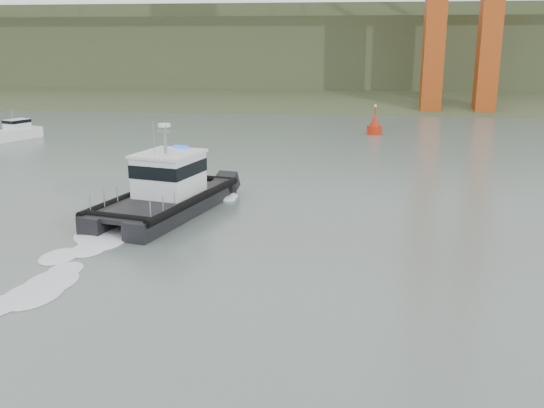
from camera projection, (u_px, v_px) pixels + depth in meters
The scene contains 5 objects.
ground at pixel (199, 323), 23.48m from camera, with size 400.00×400.00×0.00m, color #4E5D57.
headlands at pixel (326, 59), 142.03m from camera, with size 500.00×105.36×27.12m.
patrol_boat at pixel (167, 190), 38.55m from camera, with size 7.17×12.86×5.90m.
motorboat at pixel (15, 132), 68.20m from camera, with size 4.29×6.72×3.51m.
nav_buoy at pixel (375, 126), 72.04m from camera, with size 1.79×1.79×3.73m.
Camera 1 is at (5.48, -20.99, 10.52)m, focal length 40.00 mm.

